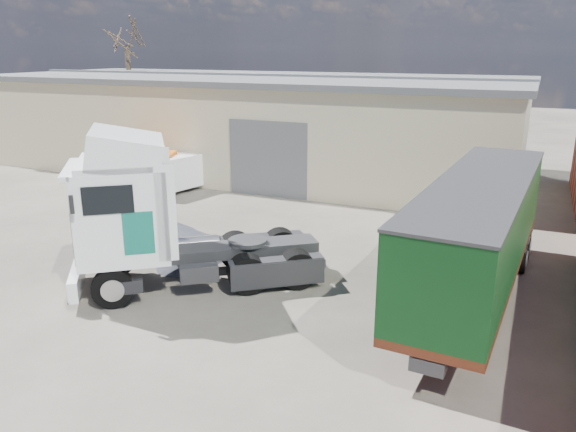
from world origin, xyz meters
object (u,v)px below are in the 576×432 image
at_px(panel_van, 175,172).
at_px(box_trailer, 479,228).
at_px(tractor_unit, 156,222).
at_px(orange_skip, 144,175).
at_px(bare_tree, 126,32).

bearing_deg(panel_van, box_trailer, -12.67).
relative_size(tractor_unit, orange_skip, 2.04).
distance_m(box_trailer, orange_skip, 17.63).
height_order(tractor_unit, panel_van, tractor_unit).
bearing_deg(orange_skip, panel_van, 17.22).
distance_m(bare_tree, tractor_unit, 27.98).
xyz_separation_m(bare_tree, tractor_unit, (17.68, -20.87, -5.92)).
xyz_separation_m(bare_tree, box_trailer, (26.33, -18.15, -5.78)).
xyz_separation_m(box_trailer, panel_van, (-15.08, 7.34, -1.23)).
xyz_separation_m(panel_van, orange_skip, (-1.25, -0.83, -0.08)).
bearing_deg(tractor_unit, box_trailer, 69.38).
bearing_deg(orange_skip, box_trailer, -38.17).
distance_m(panel_van, orange_skip, 1.50).
distance_m(bare_tree, box_trailer, 32.49).
bearing_deg(bare_tree, box_trailer, -34.58).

